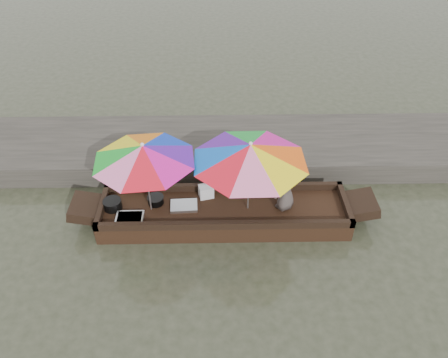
{
  "coord_description": "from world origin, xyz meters",
  "views": [
    {
      "loc": [
        -0.12,
        -6.3,
        6.16
      ],
      "look_at": [
        0.0,
        0.1,
        1.0
      ],
      "focal_mm": 35.0,
      "sensor_mm": 36.0,
      "label": 1
    }
  ],
  "objects_px": {
    "cooking_pot": "(113,204)",
    "umbrella_stern": "(249,177)",
    "vendor": "(286,187)",
    "tray_scallop": "(184,206)",
    "tray_crayfish": "(130,218)",
    "charcoal_grill": "(156,200)",
    "supply_bag": "(206,191)",
    "umbrella_bow": "(147,178)",
    "boat_hull": "(224,214)"
  },
  "relations": [
    {
      "from": "cooking_pot",
      "to": "umbrella_stern",
      "type": "height_order",
      "value": "umbrella_stern"
    },
    {
      "from": "cooking_pot",
      "to": "tray_crayfish",
      "type": "bearing_deg",
      "value": -42.33
    },
    {
      "from": "charcoal_grill",
      "to": "umbrella_bow",
      "type": "bearing_deg",
      "value": -113.46
    },
    {
      "from": "supply_bag",
      "to": "boat_hull",
      "type": "bearing_deg",
      "value": -45.17
    },
    {
      "from": "supply_bag",
      "to": "umbrella_bow",
      "type": "relative_size",
      "value": 0.15
    },
    {
      "from": "supply_bag",
      "to": "tray_scallop",
      "type": "bearing_deg",
      "value": -144.26
    },
    {
      "from": "boat_hull",
      "to": "tray_scallop",
      "type": "bearing_deg",
      "value": 176.61
    },
    {
      "from": "tray_scallop",
      "to": "supply_bag",
      "type": "xyz_separation_m",
      "value": [
        0.43,
        0.31,
        0.1
      ]
    },
    {
      "from": "supply_bag",
      "to": "cooking_pot",
      "type": "bearing_deg",
      "value": -170.19
    },
    {
      "from": "tray_crayfish",
      "to": "vendor",
      "type": "distance_m",
      "value": 3.02
    },
    {
      "from": "charcoal_grill",
      "to": "vendor",
      "type": "xyz_separation_m",
      "value": [
        2.53,
        -0.16,
        0.43
      ]
    },
    {
      "from": "tray_scallop",
      "to": "charcoal_grill",
      "type": "relative_size",
      "value": 1.69
    },
    {
      "from": "cooking_pot",
      "to": "umbrella_stern",
      "type": "distance_m",
      "value": 2.72
    },
    {
      "from": "supply_bag",
      "to": "vendor",
      "type": "relative_size",
      "value": 0.28
    },
    {
      "from": "cooking_pot",
      "to": "vendor",
      "type": "height_order",
      "value": "vendor"
    },
    {
      "from": "tray_scallop",
      "to": "supply_bag",
      "type": "bearing_deg",
      "value": 35.74
    },
    {
      "from": "boat_hull",
      "to": "umbrella_stern",
      "type": "relative_size",
      "value": 2.25
    },
    {
      "from": "supply_bag",
      "to": "vendor",
      "type": "distance_m",
      "value": 1.62
    },
    {
      "from": "tray_scallop",
      "to": "vendor",
      "type": "height_order",
      "value": "vendor"
    },
    {
      "from": "cooking_pot",
      "to": "umbrella_stern",
      "type": "xyz_separation_m",
      "value": [
        2.64,
        -0.04,
        0.68
      ]
    },
    {
      "from": "charcoal_grill",
      "to": "cooking_pot",
      "type": "bearing_deg",
      "value": -171.15
    },
    {
      "from": "tray_crayfish",
      "to": "charcoal_grill",
      "type": "height_order",
      "value": "charcoal_grill"
    },
    {
      "from": "vendor",
      "to": "umbrella_bow",
      "type": "height_order",
      "value": "umbrella_bow"
    },
    {
      "from": "boat_hull",
      "to": "umbrella_stern",
      "type": "height_order",
      "value": "umbrella_stern"
    },
    {
      "from": "tray_crayfish",
      "to": "charcoal_grill",
      "type": "distance_m",
      "value": 0.65
    },
    {
      "from": "tray_crayfish",
      "to": "umbrella_stern",
      "type": "distance_m",
      "value": 2.39
    },
    {
      "from": "tray_crayfish",
      "to": "umbrella_bow",
      "type": "bearing_deg",
      "value": 39.56
    },
    {
      "from": "tray_scallop",
      "to": "supply_bag",
      "type": "relative_size",
      "value": 1.86
    },
    {
      "from": "cooking_pot",
      "to": "tray_scallop",
      "type": "bearing_deg",
      "value": 0.14
    },
    {
      "from": "umbrella_bow",
      "to": "umbrella_stern",
      "type": "distance_m",
      "value": 1.89
    },
    {
      "from": "charcoal_grill",
      "to": "umbrella_bow",
      "type": "xyz_separation_m",
      "value": [
        -0.07,
        -0.17,
        0.7
      ]
    },
    {
      "from": "vendor",
      "to": "tray_scallop",
      "type": "bearing_deg",
      "value": -44.28
    },
    {
      "from": "tray_scallop",
      "to": "cooking_pot",
      "type": "bearing_deg",
      "value": -179.86
    },
    {
      "from": "vendor",
      "to": "umbrella_stern",
      "type": "relative_size",
      "value": 0.47
    },
    {
      "from": "boat_hull",
      "to": "umbrella_bow",
      "type": "xyz_separation_m",
      "value": [
        -1.42,
        0.0,
        0.95
      ]
    },
    {
      "from": "umbrella_bow",
      "to": "tray_crayfish",
      "type": "bearing_deg",
      "value": -140.44
    },
    {
      "from": "cooking_pot",
      "to": "charcoal_grill",
      "type": "bearing_deg",
      "value": 8.85
    },
    {
      "from": "boat_hull",
      "to": "umbrella_stern",
      "type": "xyz_separation_m",
      "value": [
        0.46,
        0.0,
        0.95
      ]
    },
    {
      "from": "tray_scallop",
      "to": "umbrella_stern",
      "type": "relative_size",
      "value": 0.24
    },
    {
      "from": "boat_hull",
      "to": "tray_scallop",
      "type": "xyz_separation_m",
      "value": [
        -0.79,
        0.05,
        0.21
      ]
    },
    {
      "from": "tray_crayfish",
      "to": "umbrella_stern",
      "type": "bearing_deg",
      "value": 7.68
    },
    {
      "from": "boat_hull",
      "to": "cooking_pot",
      "type": "distance_m",
      "value": 2.19
    },
    {
      "from": "tray_crayfish",
      "to": "umbrella_bow",
      "type": "distance_m",
      "value": 0.87
    },
    {
      "from": "tray_scallop",
      "to": "umbrella_stern",
      "type": "bearing_deg",
      "value": -2.14
    },
    {
      "from": "umbrella_bow",
      "to": "umbrella_stern",
      "type": "relative_size",
      "value": 0.88
    },
    {
      "from": "cooking_pot",
      "to": "vendor",
      "type": "xyz_separation_m",
      "value": [
        3.35,
        -0.03,
        0.41
      ]
    },
    {
      "from": "tray_scallop",
      "to": "vendor",
      "type": "relative_size",
      "value": 0.51
    },
    {
      "from": "charcoal_grill",
      "to": "umbrella_stern",
      "type": "relative_size",
      "value": 0.14
    },
    {
      "from": "tray_scallop",
      "to": "umbrella_bow",
      "type": "xyz_separation_m",
      "value": [
        -0.64,
        -0.05,
        0.74
      ]
    },
    {
      "from": "boat_hull",
      "to": "tray_crayfish",
      "type": "bearing_deg",
      "value": -170.36
    }
  ]
}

